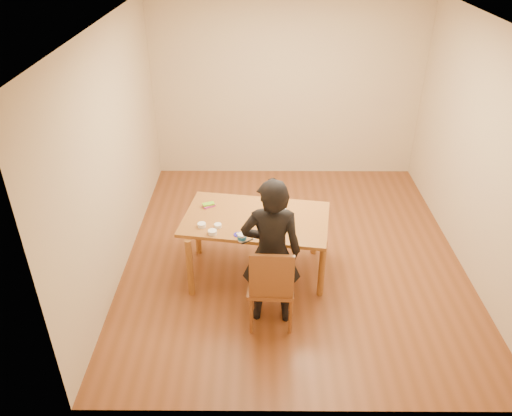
{
  "coord_description": "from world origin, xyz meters",
  "views": [
    {
      "loc": [
        -0.42,
        -4.98,
        3.63
      ],
      "look_at": [
        -0.45,
        -0.42,
        0.9
      ],
      "focal_mm": 35.0,
      "sensor_mm": 36.0,
      "label": 1
    }
  ],
  "objects_px": {
    "dining_chair": "(271,285)",
    "cake_plate": "(275,215)",
    "person": "(271,253)",
    "dining_table": "(256,219)",
    "cake": "(275,211)"
  },
  "relations": [
    {
      "from": "dining_chair",
      "to": "person",
      "type": "height_order",
      "value": "person"
    },
    {
      "from": "dining_table",
      "to": "dining_chair",
      "type": "relative_size",
      "value": 3.47
    },
    {
      "from": "dining_table",
      "to": "cake_plate",
      "type": "distance_m",
      "value": 0.21
    },
    {
      "from": "dining_table",
      "to": "cake",
      "type": "relative_size",
      "value": 6.44
    },
    {
      "from": "dining_table",
      "to": "person",
      "type": "height_order",
      "value": "person"
    },
    {
      "from": "dining_chair",
      "to": "person",
      "type": "xyz_separation_m",
      "value": [
        0.0,
        0.04,
        0.35
      ]
    },
    {
      "from": "cake",
      "to": "dining_chair",
      "type": "bearing_deg",
      "value": -93.98
    },
    {
      "from": "cake",
      "to": "dining_table",
      "type": "bearing_deg",
      "value": -172.62
    },
    {
      "from": "person",
      "to": "dining_table",
      "type": "bearing_deg",
      "value": -77.21
    },
    {
      "from": "dining_chair",
      "to": "cake",
      "type": "bearing_deg",
      "value": 88.84
    },
    {
      "from": "cake",
      "to": "person",
      "type": "xyz_separation_m",
      "value": [
        -0.06,
        -0.76,
        -0.01
      ]
    },
    {
      "from": "dining_chair",
      "to": "cake",
      "type": "relative_size",
      "value": 1.86
    },
    {
      "from": "cake_plate",
      "to": "dining_table",
      "type": "bearing_deg",
      "value": -172.62
    },
    {
      "from": "dining_table",
      "to": "person",
      "type": "xyz_separation_m",
      "value": [
        0.15,
        -0.73,
        0.07
      ]
    },
    {
      "from": "dining_chair",
      "to": "cake_plate",
      "type": "relative_size",
      "value": 1.41
    }
  ]
}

